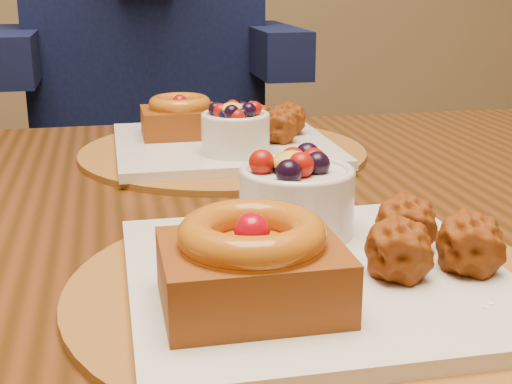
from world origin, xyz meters
TOP-DOWN VIEW (x-y plane):
  - dining_table at (0.08, 0.07)m, footprint 1.60×0.90m
  - place_setting_near at (0.08, -0.15)m, footprint 0.38×0.38m
  - place_setting_far at (0.08, 0.28)m, footprint 0.38×0.38m
  - chair_far at (0.05, 0.72)m, footprint 0.43×0.43m

SIDE VIEW (x-z plane):
  - chair_far at x=0.05m, z-range 0.05..0.88m
  - dining_table at x=0.08m, z-range 0.30..1.06m
  - place_setting_far at x=0.08m, z-range 0.74..0.82m
  - place_setting_near at x=0.08m, z-range 0.74..0.83m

